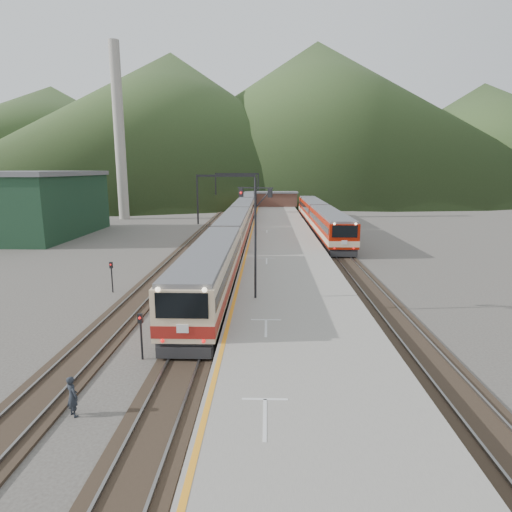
{
  "coord_description": "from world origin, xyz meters",
  "views": [
    {
      "loc": [
        3.85,
        -14.4,
        8.89
      ],
      "look_at": [
        2.95,
        19.28,
        2.0
      ],
      "focal_mm": 30.0,
      "sensor_mm": 36.0,
      "label": 1
    }
  ],
  "objects_px": {
    "signal_mast": "(255,226)",
    "worker": "(72,396)",
    "main_train": "(244,212)",
    "second_train": "(320,216)"
  },
  "relations": [
    {
      "from": "main_train",
      "to": "signal_mast",
      "type": "bearing_deg",
      "value": -85.87
    },
    {
      "from": "main_train",
      "to": "signal_mast",
      "type": "xyz_separation_m",
      "value": [
        3.13,
        -43.34,
        3.45
      ]
    },
    {
      "from": "signal_mast",
      "to": "worker",
      "type": "relative_size",
      "value": 4.77
    },
    {
      "from": "main_train",
      "to": "second_train",
      "type": "height_order",
      "value": "second_train"
    },
    {
      "from": "signal_mast",
      "to": "worker",
      "type": "height_order",
      "value": "signal_mast"
    },
    {
      "from": "main_train",
      "to": "second_train",
      "type": "xyz_separation_m",
      "value": [
        11.5,
        -6.18,
        0.06
      ]
    },
    {
      "from": "signal_mast",
      "to": "worker",
      "type": "distance_m",
      "value": 14.01
    },
    {
      "from": "signal_mast",
      "to": "main_train",
      "type": "bearing_deg",
      "value": 94.13
    },
    {
      "from": "signal_mast",
      "to": "worker",
      "type": "xyz_separation_m",
      "value": [
        -6.34,
        -11.56,
        -4.71
      ]
    },
    {
      "from": "signal_mast",
      "to": "worker",
      "type": "bearing_deg",
      "value": -118.75
    }
  ]
}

